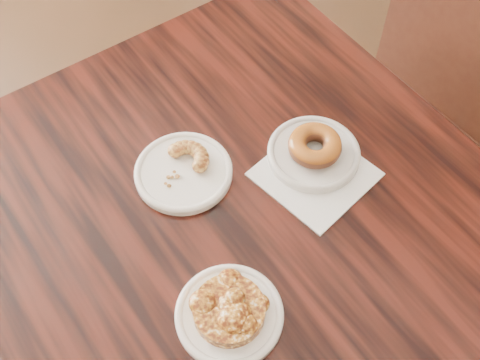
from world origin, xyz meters
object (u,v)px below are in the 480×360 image
Objects in this scene: apple_fritter at (229,309)px; cafe_table at (225,306)px; chair_far at (480,76)px; cruller_fragment at (183,166)px; glazed_donut at (315,146)px.

cafe_table is at bearing 131.88° from apple_fritter.
chair_far is 0.95m from cruller_fragment.
chair_far is at bearing 86.65° from apple_fritter.
cruller_fragment is at bearing 89.46° from chair_far.
glazed_donut reaches higher than cafe_table.
chair_far is 9.80× the size of cruller_fragment.
cafe_table is 0.41m from cruller_fragment.
glazed_donut reaches higher than cruller_fragment.
cruller_fragment is (-0.22, 0.16, -0.01)m from apple_fritter.
cruller_fragment reaches higher than cafe_table.
chair_far is at bearing 97.29° from cafe_table.
apple_fritter is at bearing -29.79° from cafe_table.
chair_far is 6.13× the size of apple_fritter.
apple_fritter reaches higher than cafe_table.
chair_far is (0.17, 0.89, 0.08)m from cafe_table.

